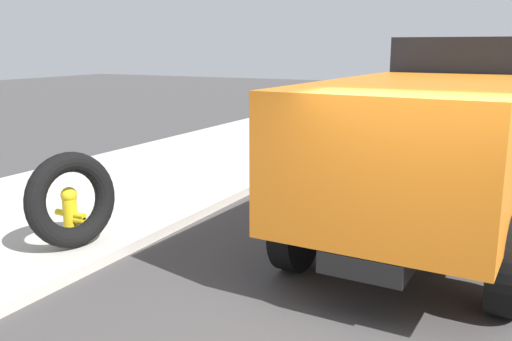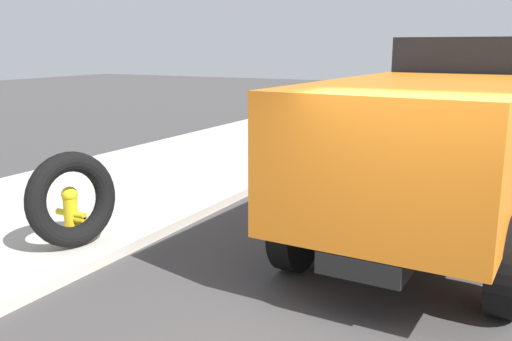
# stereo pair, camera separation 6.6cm
# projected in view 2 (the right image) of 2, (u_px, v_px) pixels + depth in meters

# --- Properties ---
(fire_hydrant) EXTENTS (0.23, 0.52, 0.76)m
(fire_hydrant) POSITION_uv_depth(u_px,v_px,m) (71.00, 211.00, 7.93)
(fire_hydrant) COLOR yellow
(fire_hydrant) RESTS_ON sidewalk_curb
(loose_tire) EXTENTS (1.37, 0.75, 1.33)m
(loose_tire) POSITION_uv_depth(u_px,v_px,m) (72.00, 199.00, 7.57)
(loose_tire) COLOR black
(loose_tire) RESTS_ON sidewalk_curb
(dump_truck_orange) EXTENTS (7.10, 3.05, 3.00)m
(dump_truck_orange) POSITION_uv_depth(u_px,v_px,m) (444.00, 130.00, 8.45)
(dump_truck_orange) COLOR orange
(dump_truck_orange) RESTS_ON ground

